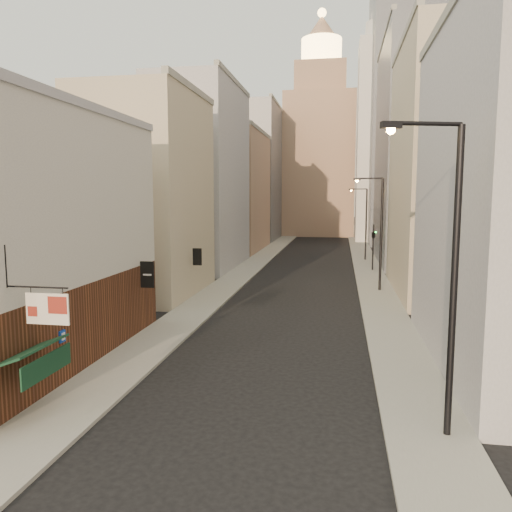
{
  "coord_description": "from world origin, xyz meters",
  "views": [
    {
      "loc": [
        3.41,
        -12.41,
        8.03
      ],
      "look_at": [
        -1.85,
        18.65,
        4.21
      ],
      "focal_mm": 35.0,
      "sensor_mm": 36.0,
      "label": 1
    }
  ],
  "objects_px": {
    "streetlamp_far": "(364,220)",
    "traffic_light_right": "(373,235)",
    "streetlamp_mid": "(378,227)",
    "streetlamp_near": "(447,264)",
    "clock_tower": "(320,148)",
    "white_tower": "(381,134)"
  },
  "relations": [
    {
      "from": "streetlamp_near",
      "to": "streetlamp_far",
      "type": "xyz_separation_m",
      "value": [
        -0.47,
        46.27,
        -0.79
      ]
    },
    {
      "from": "streetlamp_mid",
      "to": "streetlamp_far",
      "type": "bearing_deg",
      "value": 101.28
    },
    {
      "from": "white_tower",
      "to": "streetlamp_near",
      "type": "distance_m",
      "value": 75.03
    },
    {
      "from": "clock_tower",
      "to": "streetlamp_mid",
      "type": "xyz_separation_m",
      "value": [
        7.54,
        -61.89,
        -12.2
      ]
    },
    {
      "from": "streetlamp_far",
      "to": "clock_tower",
      "type": "bearing_deg",
      "value": 115.78
    },
    {
      "from": "white_tower",
      "to": "streetlamp_mid",
      "type": "bearing_deg",
      "value": -94.13
    },
    {
      "from": "streetlamp_near",
      "to": "streetlamp_mid",
      "type": "distance_m",
      "value": 25.99
    },
    {
      "from": "white_tower",
      "to": "streetlamp_far",
      "type": "xyz_separation_m",
      "value": [
        -3.68,
        -27.6,
        -13.52
      ]
    },
    {
      "from": "streetlamp_mid",
      "to": "streetlamp_far",
      "type": "relative_size",
      "value": 1.07
    },
    {
      "from": "streetlamp_far",
      "to": "traffic_light_right",
      "type": "relative_size",
      "value": 1.78
    },
    {
      "from": "clock_tower",
      "to": "white_tower",
      "type": "xyz_separation_m",
      "value": [
        11.0,
        -14.0,
        0.97
      ]
    },
    {
      "from": "streetlamp_mid",
      "to": "streetlamp_far",
      "type": "xyz_separation_m",
      "value": [
        -0.21,
        20.29,
        -0.35
      ]
    },
    {
      "from": "clock_tower",
      "to": "traffic_light_right",
      "type": "distance_m",
      "value": 52.79
    },
    {
      "from": "streetlamp_near",
      "to": "traffic_light_right",
      "type": "height_order",
      "value": "streetlamp_near"
    },
    {
      "from": "white_tower",
      "to": "traffic_light_right",
      "type": "height_order",
      "value": "white_tower"
    },
    {
      "from": "white_tower",
      "to": "streetlamp_far",
      "type": "bearing_deg",
      "value": -97.59
    },
    {
      "from": "clock_tower",
      "to": "streetlamp_near",
      "type": "height_order",
      "value": "clock_tower"
    },
    {
      "from": "clock_tower",
      "to": "streetlamp_far",
      "type": "relative_size",
      "value": 5.04
    },
    {
      "from": "streetlamp_near",
      "to": "streetlamp_far",
      "type": "bearing_deg",
      "value": 74.36
    },
    {
      "from": "white_tower",
      "to": "streetlamp_near",
      "type": "xyz_separation_m",
      "value": [
        -3.2,
        -73.87,
        -12.73
      ]
    },
    {
      "from": "streetlamp_near",
      "to": "clock_tower",
      "type": "bearing_deg",
      "value": 78.84
    },
    {
      "from": "traffic_light_right",
      "to": "clock_tower",
      "type": "bearing_deg",
      "value": -68.01
    }
  ]
}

